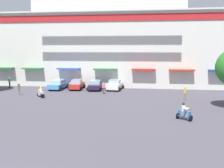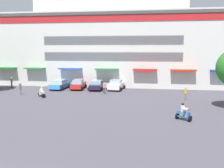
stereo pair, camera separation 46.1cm
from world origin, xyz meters
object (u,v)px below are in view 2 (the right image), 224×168
(parked_car_2, at_px, (97,85))
(pedestrian_2, at_px, (186,93))
(scooter_rider_6, at_px, (183,113))
(pedestrian_0, at_px, (20,88))
(parked_car_3, at_px, (116,85))
(pedestrian_3, at_px, (12,82))
(scooter_rider_1, at_px, (42,93))
(parked_car_1, at_px, (78,84))
(parked_car_0, at_px, (60,84))
(pedestrian_1, at_px, (104,87))

(parked_car_2, bearing_deg, pedestrian_2, -26.79)
(scooter_rider_6, distance_m, pedestrian_0, 22.14)
(parked_car_3, distance_m, pedestrian_3, 16.76)
(scooter_rider_1, bearing_deg, pedestrian_2, 2.04)
(parked_car_1, bearing_deg, parked_car_3, 2.12)
(scooter_rider_6, height_order, pedestrian_3, pedestrian_3)
(parked_car_1, relative_size, parked_car_3, 1.00)
(parked_car_2, height_order, scooter_rider_6, scooter_rider_6)
(parked_car_0, xyz_separation_m, pedestrian_3, (-8.12, 0.23, 0.22))
(pedestrian_2, bearing_deg, parked_car_1, 157.69)
(parked_car_3, xyz_separation_m, pedestrian_0, (-12.25, -5.87, 0.17))
(parked_car_0, height_order, pedestrian_3, pedestrian_3)
(parked_car_1, relative_size, pedestrian_1, 2.55)
(scooter_rider_6, bearing_deg, scooter_rider_1, 154.47)
(scooter_rider_1, bearing_deg, parked_car_2, 49.94)
(scooter_rider_1, height_order, pedestrian_1, pedestrian_1)
(parked_car_1, relative_size, parked_car_2, 0.93)
(parked_car_1, distance_m, scooter_rider_6, 20.17)
(parked_car_3, relative_size, scooter_rider_1, 2.89)
(scooter_rider_1, xyz_separation_m, pedestrian_3, (-8.10, 6.70, 0.37))
(parked_car_1, distance_m, scooter_rider_1, 7.39)
(pedestrian_1, xyz_separation_m, pedestrian_3, (-15.59, 3.33, 0.05))
(parked_car_0, xyz_separation_m, parked_car_3, (8.64, 0.57, 0.05))
(pedestrian_3, bearing_deg, scooter_rider_1, -39.60)
(parked_car_3, bearing_deg, scooter_rider_1, -140.89)
(scooter_rider_6, height_order, pedestrian_1, pedestrian_1)
(parked_car_1, bearing_deg, pedestrian_0, -138.67)
(parked_car_2, distance_m, scooter_rider_1, 8.88)
(parked_car_0, relative_size, pedestrian_3, 2.63)
(pedestrian_0, height_order, pedestrian_3, pedestrian_3)
(parked_car_0, relative_size, parked_car_2, 0.98)
(parked_car_0, height_order, pedestrian_1, pedestrian_1)
(pedestrian_0, distance_m, pedestrian_1, 11.30)
(scooter_rider_1, relative_size, pedestrian_2, 0.87)
(pedestrian_0, height_order, pedestrian_2, pedestrian_0)
(parked_car_1, bearing_deg, scooter_rider_1, -112.57)
(pedestrian_2, height_order, pedestrian_3, pedestrian_3)
(scooter_rider_6, xyz_separation_m, pedestrian_1, (-9.10, 11.30, 0.28))
(pedestrian_1, distance_m, pedestrian_3, 15.95)
(pedestrian_0, distance_m, pedestrian_2, 21.51)
(pedestrian_1, xyz_separation_m, pedestrian_2, (10.42, -2.73, 0.04))
(parked_car_0, relative_size, pedestrian_2, 2.65)
(parked_car_1, xyz_separation_m, pedestrian_1, (4.66, -3.46, 0.16))
(scooter_rider_6, bearing_deg, parked_car_0, 139.02)
(parked_car_0, bearing_deg, pedestrian_0, -124.29)
(pedestrian_1, bearing_deg, pedestrian_2, -14.69)
(parked_car_3, xyz_separation_m, scooter_rider_1, (-8.66, -7.04, -0.19))
(parked_car_0, height_order, parked_car_3, parked_car_3)
(scooter_rider_1, bearing_deg, scooter_rider_6, -25.53)
(parked_car_3, height_order, pedestrian_3, pedestrian_3)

